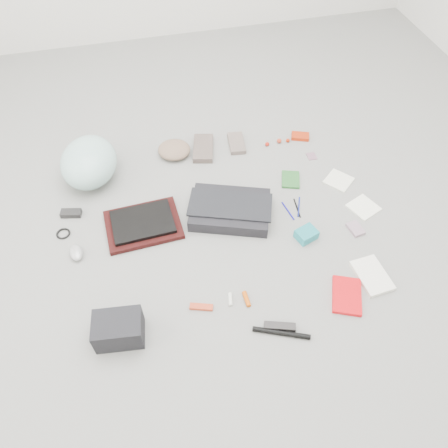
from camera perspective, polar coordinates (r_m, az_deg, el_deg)
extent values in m
plane|color=gray|center=(2.17, 0.00, -0.84)|extent=(4.00, 4.00, 0.00)
cube|color=black|center=(2.22, 0.80, 1.88)|extent=(0.47, 0.40, 0.07)
cube|color=black|center=(2.19, 0.81, 2.54)|extent=(0.46, 0.32, 0.01)
cube|color=black|center=(2.21, -10.50, -0.10)|extent=(0.38, 0.29, 0.03)
cube|color=black|center=(2.20, -10.58, 0.27)|extent=(0.31, 0.23, 0.02)
ellipsoid|color=silver|center=(2.46, -17.23, 7.72)|extent=(0.36, 0.42, 0.22)
ellipsoid|color=#886B55|center=(2.56, -6.53, 9.62)|extent=(0.24, 0.24, 0.07)
cube|color=brown|center=(2.58, -2.73, 9.85)|extent=(0.16, 0.24, 0.03)
cube|color=#75645B|center=(2.62, 1.64, 10.51)|extent=(0.11, 0.19, 0.03)
cube|color=black|center=(2.36, -19.35, 1.34)|extent=(0.11, 0.07, 0.03)
torus|color=black|center=(2.29, -20.27, -1.18)|extent=(0.08, 0.08, 0.01)
ellipsoid|color=#A4A4A4|center=(2.18, -18.75, -3.55)|extent=(0.08, 0.11, 0.04)
cube|color=black|center=(1.86, -13.61, -13.23)|extent=(0.21, 0.16, 0.13)
cube|color=#B6381B|center=(1.93, -2.98, -10.77)|extent=(0.10, 0.06, 0.02)
cylinder|color=silver|center=(1.94, 0.83, -9.81)|extent=(0.03, 0.06, 0.02)
cylinder|color=#CC4E08|center=(1.94, 2.96, -9.75)|extent=(0.02, 0.07, 0.02)
cube|color=black|center=(1.89, 7.29, -13.15)|extent=(0.14, 0.07, 0.03)
cylinder|color=black|center=(1.88, 7.49, -13.93)|extent=(0.23, 0.12, 0.02)
cube|color=red|center=(2.02, 15.74, -8.99)|extent=(0.19, 0.22, 0.02)
cube|color=white|center=(2.11, 18.76, -6.40)|extent=(0.14, 0.20, 0.02)
cube|color=#255E27|center=(2.43, 8.70, 5.76)|extent=(0.13, 0.15, 0.01)
cylinder|color=#110DA0|center=(2.27, 8.36, 1.71)|extent=(0.03, 0.13, 0.01)
cylinder|color=black|center=(2.29, 9.53, 2.07)|extent=(0.02, 0.13, 0.01)
cylinder|color=navy|center=(2.30, 9.75, 2.24)|extent=(0.06, 0.13, 0.01)
cube|color=teal|center=(2.16, 10.70, -1.34)|extent=(0.12, 0.11, 0.05)
cube|color=#A28395|center=(2.26, 16.79, -0.61)|extent=(0.07, 0.10, 0.02)
cube|color=white|center=(2.48, 14.75, 5.53)|extent=(0.19, 0.19, 0.01)
cube|color=white|center=(2.38, 17.75, 2.09)|extent=(0.18, 0.18, 0.01)
sphere|color=#B21A0C|center=(2.62, 5.66, 10.34)|extent=(0.03, 0.03, 0.02)
sphere|color=#B0361E|center=(2.65, 7.22, 10.73)|extent=(0.03, 0.03, 0.03)
sphere|color=#AC2308|center=(2.66, 8.33, 10.75)|extent=(0.03, 0.03, 0.02)
cube|color=red|center=(2.71, 9.92, 11.22)|extent=(0.12, 0.10, 0.02)
cube|color=gray|center=(2.60, 11.37, 8.68)|extent=(0.05, 0.06, 0.00)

